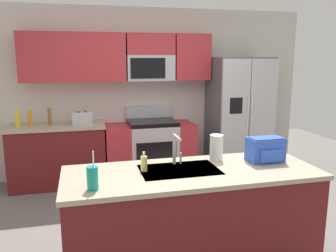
# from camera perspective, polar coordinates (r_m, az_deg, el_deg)

# --- Properties ---
(ground_plane) EXTENTS (9.00, 9.00, 0.00)m
(ground_plane) POSITION_cam_1_polar(r_m,az_deg,el_deg) (3.93, 2.80, -16.89)
(ground_plane) COLOR #66605B
(ground_plane) RESTS_ON ground
(kitchen_wall_unit) EXTENTS (5.20, 0.43, 2.60)m
(kitchen_wall_unit) POSITION_cam_1_polar(r_m,az_deg,el_deg) (5.48, -4.90, 7.27)
(kitchen_wall_unit) COLOR beige
(kitchen_wall_unit) RESTS_ON ground
(back_counter) EXTENTS (1.35, 0.63, 0.90)m
(back_counter) POSITION_cam_1_polar(r_m,az_deg,el_deg) (5.31, -17.60, -4.56)
(back_counter) COLOR maroon
(back_counter) RESTS_ON ground
(range_oven) EXTENTS (1.36, 0.61, 1.10)m
(range_oven) POSITION_cam_1_polar(r_m,az_deg,el_deg) (5.40, -2.97, -3.87)
(range_oven) COLOR #B7BABF
(range_oven) RESTS_ON ground
(refrigerator) EXTENTS (0.90, 0.76, 1.85)m
(refrigerator) POSITION_cam_1_polar(r_m,az_deg,el_deg) (5.68, 11.53, 1.65)
(refrigerator) COLOR #4C4F54
(refrigerator) RESTS_ON ground
(island_counter) EXTENTS (2.19, 0.82, 0.90)m
(island_counter) POSITION_cam_1_polar(r_m,az_deg,el_deg) (3.18, 3.87, -14.96)
(island_counter) COLOR maroon
(island_counter) RESTS_ON ground
(toaster) EXTENTS (0.28, 0.16, 0.18)m
(toaster) POSITION_cam_1_polar(r_m,az_deg,el_deg) (5.13, -13.91, 1.27)
(toaster) COLOR #B7BABF
(toaster) RESTS_ON back_counter
(pepper_mill) EXTENTS (0.05, 0.05, 0.25)m
(pepper_mill) POSITION_cam_1_polar(r_m,az_deg,el_deg) (5.20, -18.91, 1.50)
(pepper_mill) COLOR brown
(pepper_mill) RESTS_ON back_counter
(bottle_orange) EXTENTS (0.06, 0.06, 0.22)m
(bottle_orange) POSITION_cam_1_polar(r_m,az_deg,el_deg) (5.22, -21.72, 1.20)
(bottle_orange) COLOR orange
(bottle_orange) RESTS_ON back_counter
(bottle_yellow) EXTENTS (0.06, 0.06, 0.24)m
(bottle_yellow) POSITION_cam_1_polar(r_m,az_deg,el_deg) (5.22, -23.53, 1.15)
(bottle_yellow) COLOR yellow
(bottle_yellow) RESTS_ON back_counter
(sink_faucet) EXTENTS (0.09, 0.21, 0.28)m
(sink_faucet) POSITION_cam_1_polar(r_m,az_deg,el_deg) (3.11, 1.29, -3.42)
(sink_faucet) COLOR #B7BABF
(sink_faucet) RESTS_ON island_counter
(drink_cup_teal) EXTENTS (0.08, 0.08, 0.29)m
(drink_cup_teal) POSITION_cam_1_polar(r_m,az_deg,el_deg) (2.62, -12.32, -8.34)
(drink_cup_teal) COLOR teal
(drink_cup_teal) RESTS_ON island_counter
(soap_dispenser) EXTENTS (0.06, 0.06, 0.17)m
(soap_dispenser) POSITION_cam_1_polar(r_m,az_deg,el_deg) (2.97, -3.97, -6.16)
(soap_dispenser) COLOR #D8CC66
(soap_dispenser) RESTS_ON island_counter
(paper_towel_roll) EXTENTS (0.12, 0.12, 0.24)m
(paper_towel_roll) POSITION_cam_1_polar(r_m,az_deg,el_deg) (3.30, 7.96, -3.50)
(paper_towel_roll) COLOR white
(paper_towel_roll) RESTS_ON island_counter
(backpack) EXTENTS (0.32, 0.22, 0.23)m
(backpack) POSITION_cam_1_polar(r_m,az_deg,el_deg) (3.34, 15.73, -3.67)
(backpack) COLOR blue
(backpack) RESTS_ON island_counter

